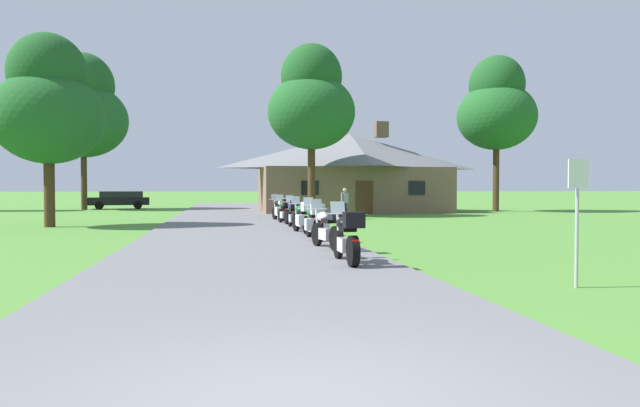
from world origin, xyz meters
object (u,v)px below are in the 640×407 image
motorcycle_green_sixth_in_row (285,211)px  parked_black_suv_far_left (120,199)px  motorcycle_blue_fifth_in_row (293,214)px  motorcycle_black_farthest_in_row (280,209)px  motorcycle_black_nearest_to_camera (347,237)px  tree_right_of_lodge (497,107)px  metal_signpost_roadside (577,207)px  tree_by_lodge_front (311,102)px  tree_left_near (48,105)px  motorcycle_green_third_in_row (314,222)px  tree_left_far (83,110)px  motorcycle_green_fourth_in_row (303,218)px  bystander_gray_shirt_near_lodge (345,202)px  motorcycle_white_second_in_row (328,228)px

motorcycle_green_sixth_in_row → parked_black_suv_far_left: (-10.84, 21.61, 0.16)m
motorcycle_blue_fifth_in_row → motorcycle_black_farthest_in_row: 5.40m
motorcycle_black_nearest_to_camera → tree_right_of_lodge: tree_right_of_lodge is taller
metal_signpost_roadside → tree_by_lodge_front: (-0.66, 24.60, 5.36)m
motorcycle_black_farthest_in_row → tree_left_near: bearing=-178.2°
motorcycle_black_farthest_in_row → parked_black_suv_far_left: (-10.89, 19.16, 0.17)m
motorcycle_black_farthest_in_row → parked_black_suv_far_left: size_ratio=0.43×
motorcycle_green_third_in_row → tree_left_far: size_ratio=0.17×
motorcycle_green_third_in_row → tree_left_far: bearing=113.2°
motorcycle_black_farthest_in_row → metal_signpost_roadside: bearing=-92.3°
motorcycle_blue_fifth_in_row → tree_left_far: size_ratio=0.17×
motorcycle_green_third_in_row → motorcycle_blue_fifth_in_row: (-0.02, 5.22, 0.01)m
motorcycle_blue_fifth_in_row → parked_black_suv_far_left: parked_black_suv_far_left is taller
motorcycle_black_nearest_to_camera → motorcycle_green_fourth_in_row: same height
motorcycle_black_nearest_to_camera → tree_left_near: tree_left_near is taller
motorcycle_green_sixth_in_row → tree_by_lodge_front: bearing=65.6°
motorcycle_blue_fifth_in_row → tree_right_of_lodge: (16.23, 14.89, 6.71)m
bystander_gray_shirt_near_lodge → tree_left_near: 14.88m
parked_black_suv_far_left → tree_left_near: bearing=172.8°
motorcycle_blue_fifth_in_row → tree_left_near: size_ratio=0.25×
bystander_gray_shirt_near_lodge → motorcycle_green_sixth_in_row: bearing=-170.8°
motorcycle_black_nearest_to_camera → motorcycle_white_second_in_row: (0.13, 2.88, 0.00)m
motorcycle_white_second_in_row → tree_by_lodge_front: 19.60m
motorcycle_black_nearest_to_camera → tree_left_near: (-9.88, 14.00, 4.57)m
tree_by_lodge_front → tree_left_near: bearing=-149.4°
motorcycle_green_sixth_in_row → motorcycle_black_nearest_to_camera: bearing=-97.3°
motorcycle_white_second_in_row → tree_right_of_lodge: tree_right_of_lodge is taller
motorcycle_green_fourth_in_row → motorcycle_green_third_in_row: bearing=-98.6°
tree_right_of_lodge → motorcycle_green_fourth_in_row: bearing=-132.6°
motorcycle_blue_fifth_in_row → motorcycle_green_fourth_in_row: bearing=-90.8°
motorcycle_green_third_in_row → bystander_gray_shirt_near_lodge: bystander_gray_shirt_near_lodge is taller
motorcycle_white_second_in_row → tree_by_lodge_front: (2.41, 18.47, 6.10)m
metal_signpost_roadside → tree_left_near: size_ratio=0.26×
motorcycle_blue_fifth_in_row → metal_signpost_roadside: bearing=-79.4°
motorcycle_green_fourth_in_row → tree_by_lodge_front: size_ratio=0.21×
motorcycle_green_sixth_in_row → bystander_gray_shirt_near_lodge: 5.54m
motorcycle_white_second_in_row → motorcycle_green_sixth_in_row: (0.01, 10.95, 0.00)m
motorcycle_green_fourth_in_row → motorcycle_black_farthest_in_row: bearing=81.7°
bystander_gray_shirt_near_lodge → motorcycle_green_third_in_row: bearing=-145.5°
motorcycle_green_fourth_in_row → motorcycle_white_second_in_row: bearing=-99.3°
motorcycle_white_second_in_row → parked_black_suv_far_left: size_ratio=0.43×
tree_right_of_lodge → parked_black_suv_far_left: 29.52m
tree_right_of_lodge → tree_left_near: size_ratio=1.33×
motorcycle_white_second_in_row → tree_left_far: size_ratio=0.17×
motorcycle_green_fourth_in_row → metal_signpost_roadside: size_ratio=0.97×
motorcycle_green_fourth_in_row → tree_left_near: 12.52m
tree_left_near → metal_signpost_roadside: bearing=-52.8°
motorcycle_black_farthest_in_row → metal_signpost_roadside: metal_signpost_roadside is taller
tree_right_of_lodge → parked_black_suv_far_left: tree_right_of_lodge is taller
motorcycle_green_fourth_in_row → parked_black_suv_far_left: parked_black_suv_far_left is taller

